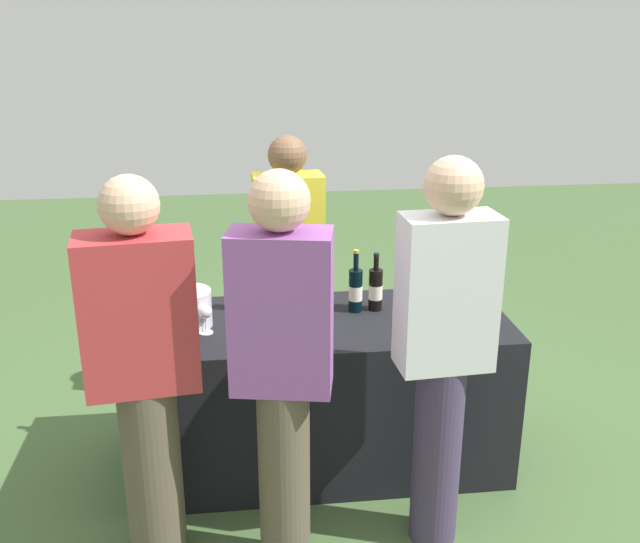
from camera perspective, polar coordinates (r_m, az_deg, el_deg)
ground_plane at (r=3.86m, az=0.00°, el=-14.56°), size 12.00×12.00×0.00m
tasting_table at (r=3.66m, az=0.00°, el=-9.49°), size 1.83×0.75×0.78m
wine_bottle_0 at (r=3.62m, az=-11.93°, el=-1.60°), size 0.07×0.07×0.29m
wine_bottle_1 at (r=3.59m, az=-5.54°, el=-1.43°), size 0.07×0.07×0.30m
wine_bottle_2 at (r=3.61m, az=0.20°, el=-0.97°), size 0.08×0.08×0.34m
wine_bottle_3 at (r=3.56m, az=2.83°, el=-1.44°), size 0.07×0.07×0.32m
wine_bottle_4 at (r=3.58m, az=4.41°, el=-1.39°), size 0.07×0.07×0.30m
wine_glass_0 at (r=3.30m, az=-10.50°, el=-3.96°), size 0.07×0.07×0.13m
wine_glass_1 at (r=3.35m, az=-9.09°, el=-3.26°), size 0.07×0.07×0.14m
wine_glass_2 at (r=3.46m, az=11.18°, el=-2.72°), size 0.07×0.07×0.14m
ice_bucket at (r=3.45m, az=-10.41°, el=-2.88°), size 0.23×0.23×0.18m
server_pouring at (r=4.04m, az=-2.46°, el=0.60°), size 0.39×0.23×1.57m
guest_0 at (r=2.88m, az=-13.76°, el=-7.49°), size 0.45×0.28×1.64m
guest_1 at (r=2.76m, az=-3.01°, el=-7.45°), size 0.41×0.27×1.67m
guest_2 at (r=2.94m, az=9.74°, el=-5.67°), size 0.39×0.23×1.69m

